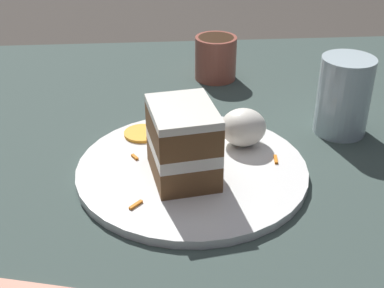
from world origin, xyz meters
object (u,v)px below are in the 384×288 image
at_px(plate, 192,170).
at_px(cake_slice, 180,143).
at_px(drinking_glass, 343,101).
at_px(coffee_mug, 216,56).
at_px(cream_dollop, 243,127).
at_px(orange_garnish, 142,133).

bearing_deg(plate, cake_slice, -129.04).
relative_size(drinking_glass, coffee_mug, 1.49).
distance_m(plate, drinking_glass, 0.25).
bearing_deg(coffee_mug, plate, -101.87).
xyz_separation_m(cream_dollop, coffee_mug, (-0.01, 0.26, 0.00)).
bearing_deg(cream_dollop, plate, -144.47).
bearing_deg(orange_garnish, plate, -53.87).
height_order(cream_dollop, coffee_mug, coffee_mug).
xyz_separation_m(cake_slice, cream_dollop, (0.09, 0.07, -0.02)).
bearing_deg(cream_dollop, drinking_glass, 16.88).
bearing_deg(drinking_glass, orange_garnish, -177.99).
distance_m(plate, cream_dollop, 0.10).
xyz_separation_m(plate, cream_dollop, (0.07, 0.05, 0.03)).
bearing_deg(cake_slice, orange_garnish, -75.15).
height_order(cake_slice, coffee_mug, cake_slice).
bearing_deg(cake_slice, plate, -138.32).
bearing_deg(orange_garnish, drinking_glass, 2.01).
bearing_deg(cake_slice, cream_dollop, -150.37).
xyz_separation_m(plate, orange_garnish, (-0.06, 0.09, 0.01)).
distance_m(plate, coffee_mug, 0.32).
bearing_deg(cake_slice, coffee_mug, -113.10).
bearing_deg(plate, coffee_mug, 78.13).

